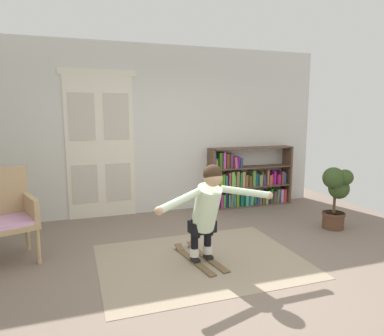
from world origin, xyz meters
TOP-DOWN VIEW (x-y plane):
  - ground_plane at (0.00, 0.00)m, footprint 7.20×7.20m
  - back_wall at (0.00, 2.60)m, footprint 6.00×0.10m
  - double_door at (-1.07, 2.54)m, footprint 1.22×0.05m
  - rug at (-0.11, 0.31)m, footprint 2.39×1.82m
  - bookshelf at (1.58, 2.39)m, footprint 1.65×0.30m
  - wicker_chair at (-2.30, 1.09)m, footprint 0.76×0.76m
  - potted_plant at (2.22, 0.74)m, footprint 0.43×0.40m
  - skis_pair at (-0.12, 0.34)m, footprint 0.41×0.93m
  - person_skier at (-0.09, 0.17)m, footprint 1.47×0.66m

SIDE VIEW (x-z plane):
  - ground_plane at x=0.00m, z-range 0.00..0.00m
  - rug at x=-0.11m, z-range 0.00..0.01m
  - skis_pair at x=-0.12m, z-range -0.01..0.06m
  - bookshelf at x=1.58m, z-range -0.10..1.01m
  - potted_plant at x=2.22m, z-range 0.09..1.05m
  - wicker_chair at x=-2.30m, z-range 0.03..1.13m
  - person_skier at x=-0.09m, z-range 0.14..1.27m
  - double_door at x=-1.07m, z-range 0.01..2.46m
  - back_wall at x=0.00m, z-range 0.00..2.90m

